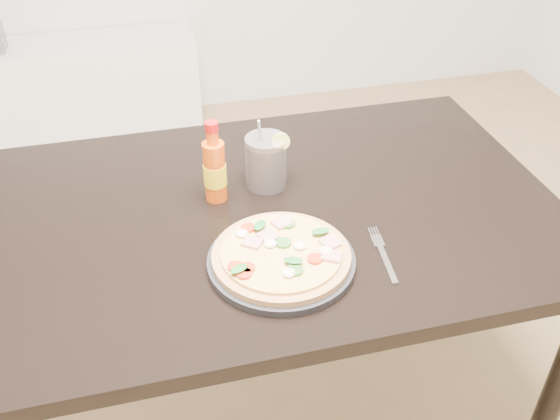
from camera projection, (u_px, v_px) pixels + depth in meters
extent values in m
cube|color=black|center=(268.00, 215.00, 1.50)|extent=(1.40, 0.90, 0.04)
cylinder|color=black|center=(557.00, 389.00, 1.54)|extent=(0.06, 0.06, 0.71)
cylinder|color=black|center=(36.00, 270.00, 1.90)|extent=(0.06, 0.06, 0.71)
cylinder|color=black|center=(423.00, 209.00, 2.15)|extent=(0.06, 0.06, 0.71)
cylinder|color=black|center=(281.00, 261.00, 1.32)|extent=(0.31, 0.31, 0.02)
cylinder|color=tan|center=(281.00, 256.00, 1.31)|extent=(0.29, 0.29, 0.01)
cylinder|color=#D9C95E|center=(281.00, 252.00, 1.31)|extent=(0.26, 0.26, 0.01)
cube|color=#CE8182|center=(268.00, 236.00, 1.34)|extent=(0.05, 0.05, 0.01)
cube|color=#CE8182|center=(282.00, 223.00, 1.38)|extent=(0.05, 0.05, 0.01)
cube|color=#CE8182|center=(331.00, 256.00, 1.29)|extent=(0.05, 0.05, 0.01)
cube|color=#CE8182|center=(252.00, 242.00, 1.32)|extent=(0.05, 0.05, 0.01)
cube|color=#CE8182|center=(330.00, 243.00, 1.32)|extent=(0.05, 0.05, 0.01)
cylinder|color=red|center=(235.00, 267.00, 1.26)|extent=(0.03, 0.03, 0.01)
cylinder|color=red|center=(248.00, 228.00, 1.36)|extent=(0.03, 0.03, 0.01)
cylinder|color=red|center=(244.00, 274.00, 1.24)|extent=(0.03, 0.03, 0.01)
cylinder|color=red|center=(315.00, 259.00, 1.28)|extent=(0.03, 0.03, 0.01)
cylinder|color=red|center=(247.00, 268.00, 1.26)|extent=(0.03, 0.03, 0.01)
cylinder|color=#337125|center=(295.00, 270.00, 1.25)|extent=(0.03, 0.03, 0.01)
cylinder|color=#337125|center=(288.00, 224.00, 1.37)|extent=(0.03, 0.03, 0.01)
cylinder|color=#337125|center=(283.00, 243.00, 1.32)|extent=(0.03, 0.03, 0.01)
ellipsoid|color=white|center=(289.00, 273.00, 1.24)|extent=(0.03, 0.03, 0.01)
ellipsoid|color=white|center=(326.00, 251.00, 1.30)|extent=(0.03, 0.03, 0.01)
ellipsoid|color=white|center=(242.00, 233.00, 1.34)|extent=(0.03, 0.03, 0.01)
ellipsoid|color=white|center=(270.00, 244.00, 1.32)|extent=(0.03, 0.03, 0.01)
ellipsoid|color=white|center=(300.00, 245.00, 1.31)|extent=(0.03, 0.03, 0.01)
ellipsoid|color=#1A6F23|center=(239.00, 269.00, 1.24)|extent=(0.05, 0.04, 0.00)
ellipsoid|color=#1A6F23|center=(260.00, 225.00, 1.36)|extent=(0.04, 0.05, 0.00)
ellipsoid|color=#1A6F23|center=(293.00, 260.00, 1.26)|extent=(0.05, 0.04, 0.00)
ellipsoid|color=#1A6F23|center=(320.00, 231.00, 1.34)|extent=(0.04, 0.02, 0.00)
cylinder|color=#DC4E0C|center=(215.00, 172.00, 1.48)|extent=(0.07, 0.07, 0.15)
cylinder|color=yellow|center=(215.00, 174.00, 1.48)|extent=(0.06, 0.06, 0.05)
cylinder|color=#DC4E0C|center=(212.00, 137.00, 1.42)|extent=(0.03, 0.03, 0.03)
cylinder|color=red|center=(212.00, 127.00, 1.41)|extent=(0.03, 0.03, 0.02)
cylinder|color=black|center=(266.00, 165.00, 1.54)|extent=(0.09, 0.09, 0.12)
cylinder|color=silver|center=(266.00, 162.00, 1.53)|extent=(0.10, 0.10, 0.13)
cylinder|color=#F2E059|center=(281.00, 142.00, 1.49)|extent=(0.04, 0.01, 0.04)
cylinder|color=#B2B2B7|center=(261.00, 147.00, 1.52)|extent=(0.03, 0.06, 0.17)
cube|color=silver|center=(387.00, 264.00, 1.32)|extent=(0.03, 0.12, 0.00)
cube|color=silver|center=(377.00, 241.00, 1.38)|extent=(0.03, 0.04, 0.00)
cube|color=silver|center=(370.00, 232.00, 1.41)|extent=(0.01, 0.03, 0.00)
cube|color=silver|center=(372.00, 232.00, 1.41)|extent=(0.01, 0.03, 0.00)
cube|color=silver|center=(375.00, 232.00, 1.41)|extent=(0.01, 0.03, 0.00)
cube|color=silver|center=(378.00, 231.00, 1.41)|extent=(0.01, 0.03, 0.00)
cube|color=white|center=(57.00, 93.00, 3.14)|extent=(1.40, 0.34, 0.50)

